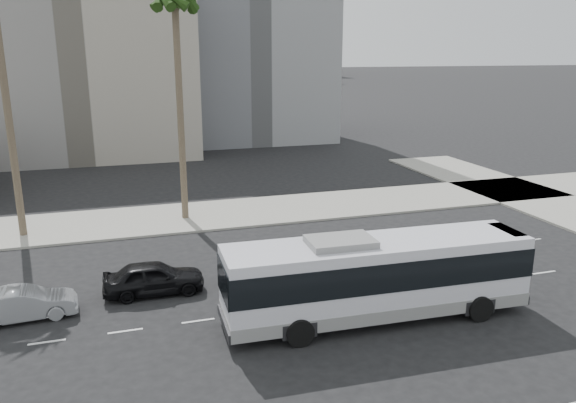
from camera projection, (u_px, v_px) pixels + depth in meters
name	position (u px, v px, depth m)	size (l,w,h in m)	color
ground	(329.00, 303.00, 25.63)	(700.00, 700.00, 0.00)	black
sidewalk_north	(249.00, 212.00, 39.88)	(120.00, 7.00, 0.15)	gray
midrise_beige_west	(78.00, 71.00, 61.26)	(24.00, 18.00, 18.00)	gray
midrise_gray_center	(241.00, 36.00, 72.44)	(20.00, 20.00, 26.00)	slate
highrise_far	(270.00, 11.00, 277.51)	(22.00, 22.00, 60.00)	slate
city_bus	(377.00, 275.00, 23.70)	(13.23, 3.42, 3.77)	silver
car_a	(154.00, 278.00, 26.44)	(4.68, 1.88, 1.60)	black
car_b	(24.00, 304.00, 23.92)	(4.26, 1.49, 1.40)	gray
palm_near	(175.00, 5.00, 34.65)	(4.55, 4.55, 15.35)	brown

